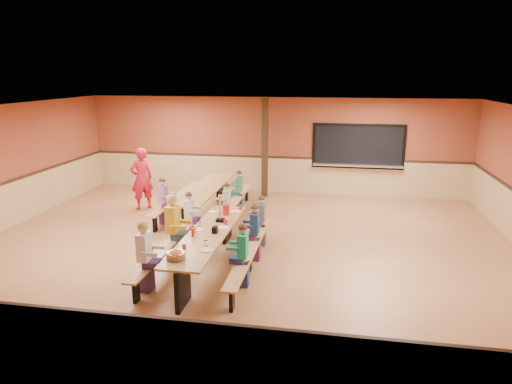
# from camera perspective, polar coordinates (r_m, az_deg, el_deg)

# --- Properties ---
(ground) EXTENTS (12.00, 12.00, 0.00)m
(ground) POSITION_cam_1_polar(r_m,az_deg,el_deg) (10.10, -1.71, -7.02)
(ground) COLOR brown
(ground) RESTS_ON ground
(room_envelope) EXTENTS (12.04, 10.04, 3.02)m
(room_envelope) POSITION_cam_1_polar(r_m,az_deg,el_deg) (9.86, -1.74, -3.29)
(room_envelope) COLOR brown
(room_envelope) RESTS_ON ground
(kitchen_pass_through) EXTENTS (2.78, 0.28, 1.38)m
(kitchen_pass_through) POSITION_cam_1_polar(r_m,az_deg,el_deg) (14.33, 12.64, 5.35)
(kitchen_pass_through) COLOR black
(kitchen_pass_through) RESTS_ON ground
(structural_post) EXTENTS (0.18, 0.18, 3.00)m
(structural_post) POSITION_cam_1_polar(r_m,az_deg,el_deg) (13.92, 1.11, 5.48)
(structural_post) COLOR black
(structural_post) RESTS_ON ground
(cafeteria_table_main) EXTENTS (1.91, 3.70, 0.74)m
(cafeteria_table_main) POSITION_cam_1_polar(r_m,az_deg,el_deg) (8.99, -5.98, -6.30)
(cafeteria_table_main) COLOR #A57641
(cafeteria_table_main) RESTS_ON ground
(cafeteria_table_second) EXTENTS (1.91, 3.70, 0.74)m
(cafeteria_table_second) POSITION_cam_1_polar(r_m,az_deg,el_deg) (12.35, -6.33, -0.44)
(cafeteria_table_second) COLOR #A57641
(cafeteria_table_second) RESTS_ON ground
(seated_child_white_left) EXTENTS (0.40, 0.32, 1.27)m
(seated_child_white_left) POSITION_cam_1_polar(r_m,az_deg,el_deg) (8.24, -13.73, -7.87)
(seated_child_white_left) COLOR silver
(seated_child_white_left) RESTS_ON ground
(seated_adult_yellow) EXTENTS (0.45, 0.36, 1.37)m
(seated_adult_yellow) POSITION_cam_1_polar(r_m,az_deg,el_deg) (9.45, -10.35, -4.39)
(seated_adult_yellow) COLOR gold
(seated_adult_yellow) RESTS_ON ground
(seated_child_grey_left) EXTENTS (0.34, 0.27, 1.14)m
(seated_child_grey_left) POSITION_cam_1_polar(r_m,az_deg,el_deg) (10.43, -8.33, -3.12)
(seated_child_grey_left) COLOR silver
(seated_child_grey_left) RESTS_ON ground
(seated_child_teal_right) EXTENTS (0.35, 0.28, 1.16)m
(seated_child_teal_right) POSITION_cam_1_polar(r_m,az_deg,el_deg) (8.19, -1.65, -7.98)
(seated_child_teal_right) COLOR #178F71
(seated_child_teal_right) RESTS_ON ground
(seated_child_navy_right) EXTENTS (0.35, 0.29, 1.18)m
(seated_child_navy_right) POSITION_cam_1_polar(r_m,az_deg,el_deg) (9.29, -0.15, -5.10)
(seated_child_navy_right) COLOR navy
(seated_child_navy_right) RESTS_ON ground
(seated_child_char_right) EXTENTS (0.33, 0.27, 1.13)m
(seated_child_char_right) POSITION_cam_1_polar(r_m,az_deg,el_deg) (10.07, 0.69, -3.66)
(seated_child_char_right) COLOR #44494C
(seated_child_char_right) RESTS_ON ground
(seated_child_purple_sec) EXTENTS (0.35, 0.29, 1.17)m
(seated_child_purple_sec) POSITION_cam_1_polar(r_m,az_deg,el_deg) (11.73, -11.51, -1.16)
(seated_child_purple_sec) COLOR #905B95
(seated_child_purple_sec) RESTS_ON ground
(seated_child_green_sec) EXTENTS (0.33, 0.27, 1.13)m
(seated_child_green_sec) POSITION_cam_1_polar(r_m,az_deg,el_deg) (12.59, -2.12, 0.11)
(seated_child_green_sec) COLOR #377C53
(seated_child_green_sec) RESTS_ON ground
(seated_child_tan_sec) EXTENTS (0.32, 0.27, 1.12)m
(seated_child_tan_sec) POSITION_cam_1_polar(r_m,az_deg,el_deg) (11.25, -3.65, -1.73)
(seated_child_tan_sec) COLOR #B1AF8C
(seated_child_tan_sec) RESTS_ON ground
(standing_woman) EXTENTS (0.75, 0.73, 1.74)m
(standing_woman) POSITION_cam_1_polar(r_m,az_deg,el_deg) (13.10, -14.10, 1.63)
(standing_woman) COLOR red
(standing_woman) RESTS_ON ground
(punch_pitcher) EXTENTS (0.16, 0.16, 0.22)m
(punch_pitcher) POSITION_cam_1_polar(r_m,az_deg,el_deg) (9.92, -3.77, -2.25)
(punch_pitcher) COLOR red
(punch_pitcher) RESTS_ON cafeteria_table_main
(chip_bowl) EXTENTS (0.32, 0.32, 0.15)m
(chip_bowl) POSITION_cam_1_polar(r_m,az_deg,el_deg) (7.73, -9.99, -7.75)
(chip_bowl) COLOR #FCA927
(chip_bowl) RESTS_ON cafeteria_table_main
(napkin_dispenser) EXTENTS (0.10, 0.14, 0.13)m
(napkin_dispenser) POSITION_cam_1_polar(r_m,az_deg,el_deg) (8.85, -5.14, -4.71)
(napkin_dispenser) COLOR black
(napkin_dispenser) RESTS_ON cafeteria_table_main
(condiment_mustard) EXTENTS (0.06, 0.06, 0.17)m
(condiment_mustard) POSITION_cam_1_polar(r_m,az_deg,el_deg) (8.83, -7.64, -4.69)
(condiment_mustard) COLOR yellow
(condiment_mustard) RESTS_ON cafeteria_table_main
(condiment_ketchup) EXTENTS (0.06, 0.06, 0.17)m
(condiment_ketchup) POSITION_cam_1_polar(r_m,az_deg,el_deg) (8.69, -7.93, -5.02)
(condiment_ketchup) COLOR #B2140F
(condiment_ketchup) RESTS_ON cafeteria_table_main
(table_paddle) EXTENTS (0.16, 0.16, 0.56)m
(table_paddle) POSITION_cam_1_polar(r_m,az_deg,el_deg) (9.47, -4.49, -2.91)
(table_paddle) COLOR black
(table_paddle) RESTS_ON cafeteria_table_main
(place_settings) EXTENTS (0.65, 3.30, 0.11)m
(place_settings) POSITION_cam_1_polar(r_m,az_deg,el_deg) (8.90, -6.03, -4.68)
(place_settings) COLOR beige
(place_settings) RESTS_ON cafeteria_table_main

